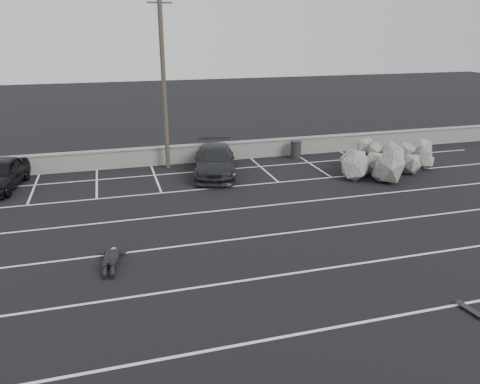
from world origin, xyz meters
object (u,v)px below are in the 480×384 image
object	(u,v)px
trash_bin	(296,149)
person	(112,254)
riprap_pile	(385,165)
skateboard	(472,311)
utility_pole	(164,83)
car_left	(0,174)
car_right	(215,161)

from	to	relation	value
trash_bin	person	xyz separation A→B (m)	(-11.10, -10.63, -0.30)
riprap_pile	skateboard	distance (m)	12.98
riprap_pile	skateboard	xyz separation A→B (m)	(-4.82, -12.04, -0.49)
utility_pole	skateboard	world-z (taller)	utility_pole
trash_bin	skateboard	xyz separation A→B (m)	(-1.55, -16.58, -0.47)
trash_bin	person	size ratio (longest dim) A/B	0.42
car_left	car_right	distance (m)	10.66
person	car_right	bearing A→B (deg)	64.36
car_right	person	xyz separation A→B (m)	(-5.65, -8.76, -0.51)
riprap_pile	trash_bin	bearing A→B (deg)	125.73
skateboard	riprap_pile	bearing A→B (deg)	59.33
car_left	riprap_pile	world-z (taller)	riprap_pile
utility_pole	person	size ratio (longest dim) A/B	3.63
trash_bin	riprap_pile	world-z (taller)	riprap_pile
person	skateboard	bearing A→B (deg)	-24.79
car_left	skateboard	bearing A→B (deg)	-35.93
car_left	riprap_pile	distance (m)	19.64
utility_pole	person	distance (m)	12.06
car_left	person	bearing A→B (deg)	-51.35
car_right	riprap_pile	bearing A→B (deg)	-3.92
car_right	trash_bin	world-z (taller)	car_right
trash_bin	person	bearing A→B (deg)	-136.24
skateboard	person	bearing A→B (deg)	139.22
car_right	car_left	bearing A→B (deg)	-169.98
person	skateboard	world-z (taller)	person
skateboard	trash_bin	bearing A→B (deg)	75.81
car_left	skateboard	distance (m)	21.12
trash_bin	riprap_pile	distance (m)	5.60
trash_bin	riprap_pile	size ratio (longest dim) A/B	0.17
car_left	skateboard	world-z (taller)	car_left
car_right	riprap_pile	size ratio (longest dim) A/B	0.81
car_right	riprap_pile	xyz separation A→B (m)	(8.72, -2.68, -0.19)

